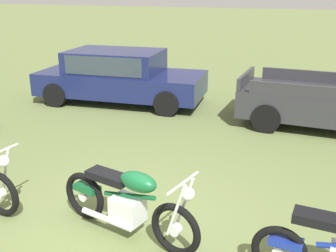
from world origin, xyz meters
The scene contains 3 objects.
ground_plane centered at (0.00, 0.00, 0.00)m, with size 120.00×120.00×0.00m, color olive.
motorcycle_green centered at (0.04, 0.14, 0.48)m, with size 2.12×0.76×1.02m.
car_navy centered at (-3.06, 5.76, 0.80)m, with size 4.65×2.31×1.43m.
Camera 1 is at (2.13, -3.80, 3.03)m, focal length 42.85 mm.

